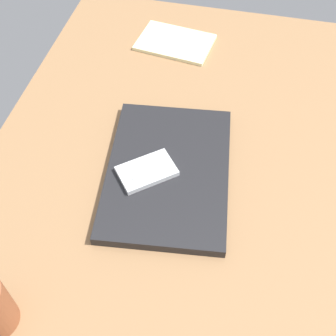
{
  "coord_description": "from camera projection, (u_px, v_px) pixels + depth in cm",
  "views": [
    {
      "loc": [
        44.2,
        5.88,
        68.37
      ],
      "look_at": [
        -4.79,
        -5.15,
        5.0
      ],
      "focal_mm": 48.47,
      "sensor_mm": 36.0,
      "label": 1
    }
  ],
  "objects": [
    {
      "name": "cell_phone_on_laptop",
      "position": [
        147.0,
        171.0,
        0.8
      ],
      "size": [
        11.0,
        11.56,
        1.13
      ],
      "color": "silver",
      "rests_on": "laptop_closed"
    },
    {
      "name": "notepad",
      "position": [
        175.0,
        42.0,
        1.06
      ],
      "size": [
        13.78,
        18.36,
        0.8
      ],
      "primitive_type": "cube",
      "rotation": [
        0.0,
        0.0,
        -0.14
      ],
      "color": "#F2EDB2",
      "rests_on": "desk_surface"
    },
    {
      "name": "desk_surface",
      "position": [
        190.0,
        206.0,
        0.8
      ],
      "size": [
        120.0,
        80.0,
        3.0
      ],
      "primitive_type": "cube",
      "color": "olive",
      "rests_on": "ground"
    },
    {
      "name": "laptop_closed",
      "position": [
        168.0,
        172.0,
        0.82
      ],
      "size": [
        33.57,
        25.04,
        1.85
      ],
      "primitive_type": "cube",
      "rotation": [
        0.0,
        0.0,
        0.11
      ],
      "color": "black",
      "rests_on": "desk_surface"
    }
  ]
}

